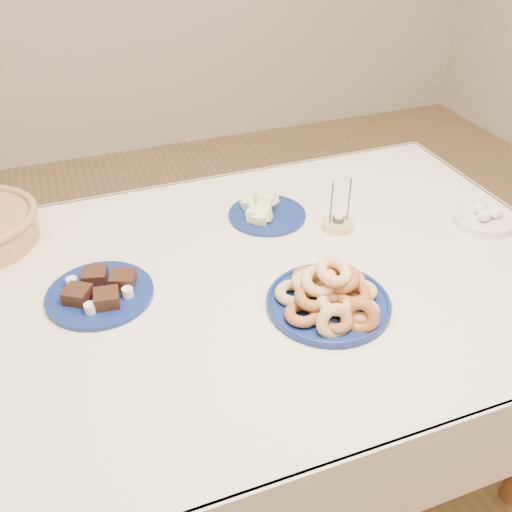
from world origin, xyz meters
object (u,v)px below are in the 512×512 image
Objects in this scene: donut_platter at (330,297)px; candle_holder at (338,223)px; egg_bowl at (485,218)px; dining_table at (249,310)px; melon_plate at (264,212)px; brownie_plate at (100,292)px.

candle_holder is (0.18, 0.30, -0.02)m from donut_platter.
dining_table is at bearing -179.79° from egg_bowl.
melon_plate is (0.00, 0.43, -0.01)m from donut_platter.
egg_bowl is at bearing 16.95° from donut_platter.
dining_table is 4.92× the size of donut_platter.
dining_table is at bearing -157.60° from candle_holder.
donut_platter is 1.03× the size of brownie_plate.
candle_holder is at bearing 6.27° from brownie_plate.
melon_plate is at bearing 144.95° from candle_holder.
melon_plate is 1.36× the size of egg_bowl.
brownie_plate is at bearing 171.09° from dining_table.
donut_platter reaches higher than melon_plate.
donut_platter reaches higher than brownie_plate.
donut_platter reaches higher than dining_table.
candle_holder is (0.32, 0.13, 0.12)m from dining_table.
melon_plate is 0.87× the size of brownie_plate.
candle_holder is (0.18, -0.12, -0.00)m from melon_plate.
candle_holder is at bearing 59.49° from donut_platter.
melon_plate is at bearing 156.46° from egg_bowl.
candle_holder is at bearing 22.40° from dining_table.
egg_bowl reaches higher than dining_table.
egg_bowl is at bearing -2.85° from brownie_plate.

